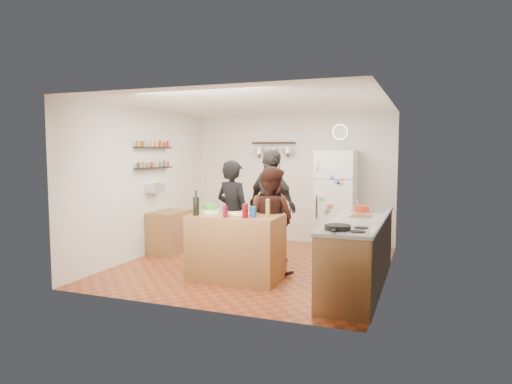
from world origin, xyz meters
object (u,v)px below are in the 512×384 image
at_px(salad_bowl, 210,211).
at_px(wine_bottle, 196,206).
at_px(person_back, 272,207).
at_px(person_center, 271,220).
at_px(person_left, 233,214).
at_px(side_table, 170,232).
at_px(counter_run, 359,253).
at_px(red_bowl, 361,209).
at_px(pepper_mill, 268,209).
at_px(wall_clock, 340,132).
at_px(fridge, 336,200).
at_px(prep_island, 236,247).
at_px(skillet, 338,227).
at_px(salt_canister, 253,212).

bearing_deg(salad_bowl, wine_bottle, -106.50).
bearing_deg(person_back, person_center, 139.25).
xyz_separation_m(wine_bottle, person_left, (0.19, 0.84, -0.21)).
bearing_deg(side_table, wine_bottle, -47.69).
distance_m(counter_run, red_bowl, 0.75).
bearing_deg(pepper_mill, counter_run, 10.92).
bearing_deg(wall_clock, person_center, -102.89).
bearing_deg(side_table, person_back, -3.73).
xyz_separation_m(salad_bowl, red_bowl, (2.02, 0.77, 0.03)).
xyz_separation_m(red_bowl, fridge, (-0.70, 1.76, -0.07)).
height_order(prep_island, side_table, prep_island).
distance_m(salad_bowl, fridge, 2.85).
bearing_deg(prep_island, fridge, 70.86).
distance_m(pepper_mill, person_center, 0.50).
relative_size(red_bowl, wall_clock, 0.73).
xyz_separation_m(pepper_mill, person_center, (-0.11, 0.44, -0.22)).
xyz_separation_m(person_center, red_bowl, (1.25, 0.33, 0.18)).
bearing_deg(person_back, pepper_mill, 137.90).
distance_m(person_center, red_bowl, 1.31).
bearing_deg(pepper_mill, side_table, 152.83).
relative_size(counter_run, wall_clock, 8.77).
bearing_deg(salad_bowl, fridge, 62.53).
xyz_separation_m(prep_island, person_center, (0.34, 0.49, 0.33)).
xyz_separation_m(skillet, wall_clock, (-0.65, 3.65, 1.20)).
height_order(salad_bowl, skillet, skillet).
xyz_separation_m(person_left, person_center, (0.65, -0.13, -0.04)).
bearing_deg(wine_bottle, person_back, 63.00).
distance_m(skillet, side_table, 3.91).
relative_size(counter_run, skillet, 9.12).
relative_size(red_bowl, side_table, 0.27).
bearing_deg(counter_run, person_left, 170.22).
bearing_deg(person_back, salad_bowl, 92.58).
bearing_deg(fridge, skillet, -78.92).
bearing_deg(red_bowl, person_center, -165.09).
xyz_separation_m(prep_island, pepper_mill, (0.45, 0.05, 0.55)).
height_order(wine_bottle, pepper_mill, wine_bottle).
bearing_deg(skillet, counter_run, 84.40).
relative_size(pepper_mill, fridge, 0.11).
bearing_deg(wine_bottle, person_center, 40.05).
xyz_separation_m(wine_bottle, fridge, (1.40, 2.80, -0.14)).
height_order(person_back, side_table, person_back).
bearing_deg(skillet, person_back, 127.38).
relative_size(wine_bottle, red_bowl, 1.16).
relative_size(salad_bowl, counter_run, 0.10).
bearing_deg(person_left, red_bowl, -157.85).
height_order(pepper_mill, wall_clock, wall_clock).
distance_m(salt_canister, counter_run, 1.50).
bearing_deg(person_back, counter_run, -176.04).
distance_m(person_center, wall_clock, 2.84).
bearing_deg(person_center, person_left, 5.41).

